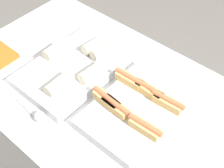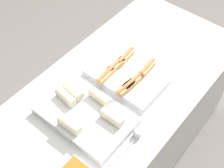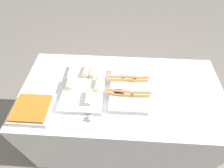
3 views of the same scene
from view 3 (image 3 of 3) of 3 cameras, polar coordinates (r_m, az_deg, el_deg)
name	(u,v)px [view 3 (image 3 of 3)]	position (r m, az deg, el deg)	size (l,w,h in m)	color
ground_plane	(119,134)	(2.25, 2.26, -16.08)	(12.00, 12.00, 0.00)	slate
counter	(120,116)	(1.86, 2.68, -10.52)	(1.74, 0.88, 0.88)	silver
tray_hotdogs	(128,88)	(1.47, 5.24, -1.40)	(0.35, 0.47, 0.10)	silver
tray_wraps	(85,86)	(1.50, -8.77, -0.56)	(0.34, 0.53, 0.10)	silver
tray_side_front	(32,110)	(1.47, -24.59, -7.67)	(0.28, 0.26, 0.07)	silver
serving_spoon_near	(88,118)	(1.34, -7.92, -11.02)	(0.25, 0.05, 0.05)	silver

